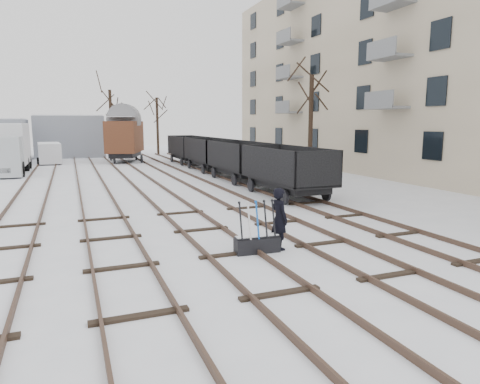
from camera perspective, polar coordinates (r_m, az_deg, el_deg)
The scene contains 16 objects.
ground at distance 12.16m, azimuth -1.12°, elevation -8.42°, with size 120.00×120.00×0.00m, color white.
tracks at distance 25.12m, azimuth -12.13°, elevation 0.75°, with size 13.90×52.00×0.16m.
apartment_block at distance 34.83m, azimuth 23.08°, elevation 15.70°, with size 10.12×45.00×16.10m.
shed_right at distance 50.88m, azimuth -21.75°, elevation 6.95°, with size 7.00×6.00×4.50m.
ground_frame at distance 12.33m, azimuth 2.29°, elevation -6.81°, with size 1.32×0.48×1.49m.
worker at distance 12.57m, azimuth 5.25°, elevation -3.55°, with size 0.67×0.44×1.83m, color black.
freight_wagon_a at distance 21.67m, azimuth 6.19°, elevation 1.91°, with size 2.43×6.08×2.48m.
freight_wagon_b at distance 27.46m, azimuth -0.05°, elevation 3.50°, with size 2.43×6.08×2.48m.
freight_wagon_c at distance 33.47m, azimuth -4.10°, elevation 4.51°, with size 2.43×6.08×2.48m.
freight_wagon_d at distance 39.60m, azimuth -6.92°, elevation 5.19°, with size 2.43×6.08×2.48m.
box_van_wagon at distance 42.27m, azimuth -15.11°, elevation 7.26°, with size 4.49×6.18×4.24m.
lorry at distance 35.71m, azimuth -28.72°, elevation 5.19°, with size 2.67×8.06×3.64m.
panel_van at distance 42.79m, azimuth -24.07°, elevation 4.80°, with size 2.15×4.40×1.89m.
tree_near at distance 29.20m, azimuth 9.38°, elevation 8.53°, with size 0.30×0.30×6.79m, color black.
tree_far_left at distance 45.70m, azimuth -16.79°, elevation 8.57°, with size 0.30×0.30×6.95m, color black.
tree_far_right at distance 51.85m, azimuth -10.94°, elevation 8.63°, with size 0.30×0.30×6.60m, color black.
Camera 1 is at (-4.06, -10.85, 3.69)m, focal length 32.00 mm.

